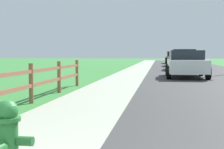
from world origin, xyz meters
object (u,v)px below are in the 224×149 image
parked_car_red (174,57)px  parked_suv_white (186,63)px  fire_hydrant (7,143)px  parked_car_blue (183,59)px  parked_car_black (178,58)px

parked_car_red → parked_suv_white: bearing=-91.0°
fire_hydrant → parked_suv_white: (2.75, 14.40, 0.32)m
fire_hydrant → parked_car_blue: bearing=82.0°
parked_car_black → parked_car_red: size_ratio=0.99×
parked_suv_white → parked_car_black: (0.47, 15.26, 0.05)m
parked_suv_white → parked_car_black: parked_car_black is taller
parked_car_blue → parked_car_black: parked_car_blue is taller
parked_suv_white → fire_hydrant: bearing=-100.8°
parked_suv_white → parked_car_red: parked_car_red is taller
fire_hydrant → parked_car_black: 29.84m
parked_car_blue → parked_car_black: 7.34m
parked_suv_white → parked_car_blue: 7.94m
parked_car_blue → parked_car_red: size_ratio=0.89×
fire_hydrant → parked_suv_white: bearing=79.2°
parked_suv_white → parked_car_blue: bearing=87.0°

